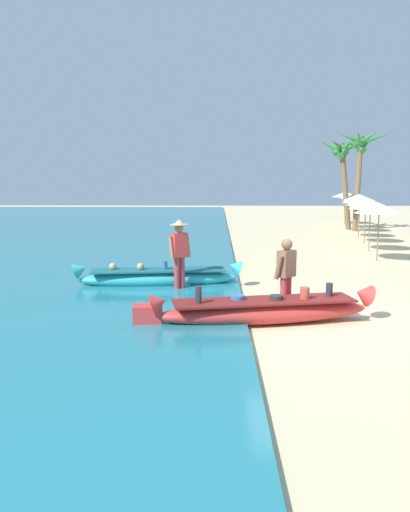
{
  "coord_description": "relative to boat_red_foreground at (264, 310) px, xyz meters",
  "views": [
    {
      "loc": [
        -1.93,
        -10.11,
        2.76
      ],
      "look_at": [
        -2.2,
        2.0,
        0.9
      ],
      "focal_mm": 36.21,
      "sensor_mm": 36.0,
      "label": 1
    }
  ],
  "objects": [
    {
      "name": "parasol_row_2",
      "position": [
        5.29,
        12.1,
        1.48
      ],
      "size": [
        1.6,
        1.6,
        1.91
      ],
      "color": "#8E6B47",
      "rests_on": "ground"
    },
    {
      "name": "parasol_row_6",
      "position": [
        6.64,
        20.99,
        1.48
      ],
      "size": [
        1.6,
        1.6,
        1.91
      ],
      "color": "#8E6B47",
      "rests_on": "ground"
    },
    {
      "name": "person_tourist_customer",
      "position": [
        0.47,
        0.54,
        0.62
      ],
      "size": [
        0.51,
        0.53,
        1.56
      ],
      "color": "#B2383D",
      "rests_on": "ground"
    },
    {
      "name": "palm_tree_tall_inland",
      "position": [
        6.34,
        17.12,
        3.82
      ],
      "size": [
        2.82,
        2.36,
        5.1
      ],
      "color": "brown",
      "rests_on": "ground"
    },
    {
      "name": "boat_cyan_midground",
      "position": [
        -2.37,
        3.19,
        -0.0
      ],
      "size": [
        4.28,
        1.17,
        0.74
      ],
      "color": "#33B2BC",
      "rests_on": "ground"
    },
    {
      "name": "parasol_row_5",
      "position": [
        6.58,
        18.57,
        1.48
      ],
      "size": [
        1.6,
        1.6,
        1.91
      ],
      "color": "#8E6B47",
      "rests_on": "ground"
    },
    {
      "name": "ground_plane",
      "position": [
        1.02,
        0.6,
        -0.26
      ],
      "size": [
        80.0,
        80.0,
        0.0
      ],
      "primitive_type": "plane",
      "color": "beige"
    },
    {
      "name": "boat_red_foreground",
      "position": [
        0.0,
        0.0,
        0.0
      ],
      "size": [
        4.41,
        1.51,
        0.78
      ],
      "color": "red",
      "rests_on": "ground"
    },
    {
      "name": "parasol_row_3",
      "position": [
        5.59,
        14.13,
        1.48
      ],
      "size": [
        1.6,
        1.6,
        1.91
      ],
      "color": "#8E6B47",
      "rests_on": "ground"
    },
    {
      "name": "person_vendor_hatted",
      "position": [
        -1.8,
        2.69,
        0.76
      ],
      "size": [
        0.57,
        0.47,
        1.77
      ],
      "color": "#B2383D",
      "rests_on": "ground"
    },
    {
      "name": "parasol_row_1",
      "position": [
        4.8,
        9.77,
        1.48
      ],
      "size": [
        1.6,
        1.6,
        1.91
      ],
      "color": "#8E6B47",
      "rests_on": "ground"
    },
    {
      "name": "cooler_box",
      "position": [
        -2.17,
        -0.29,
        -0.05
      ],
      "size": [
        0.56,
        0.42,
        0.42
      ],
      "primitive_type": "cube",
      "rotation": [
        0.0,
        0.0,
        0.07
      ],
      "color": "#C63838",
      "rests_on": "ground"
    },
    {
      "name": "parasol_row_4",
      "position": [
        6.22,
        16.58,
        1.48
      ],
      "size": [
        1.6,
        1.6,
        1.91
      ],
      "color": "#8E6B47",
      "rests_on": "ground"
    },
    {
      "name": "parasol_row_0",
      "position": [
        4.39,
        7.44,
        1.48
      ],
      "size": [
        1.6,
        1.6,
        1.91
      ],
      "color": "#8E6B47",
      "rests_on": "ground"
    },
    {
      "name": "palm_tree_leaning_seaward",
      "position": [
        5.6,
        17.89,
        3.6
      ],
      "size": [
        2.8,
        2.6,
        4.81
      ],
      "color": "brown",
      "rests_on": "ground"
    }
  ]
}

